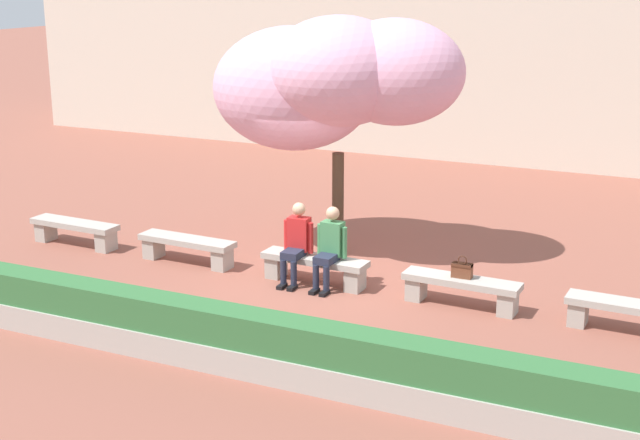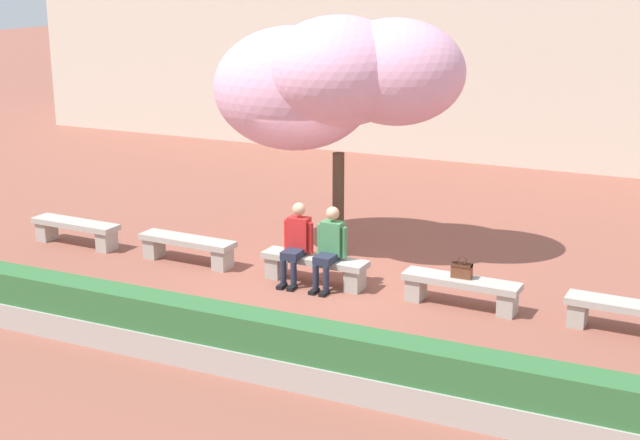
{
  "view_description": "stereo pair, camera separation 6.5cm",
  "coord_description": "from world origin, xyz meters",
  "px_view_note": "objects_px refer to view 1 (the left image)",
  "views": [
    {
      "loc": [
        5.75,
        -12.13,
        4.85
      ],
      "look_at": [
        0.0,
        0.2,
        1.0
      ],
      "focal_mm": 50.0,
      "sensor_mm": 36.0,
      "label": 1
    },
    {
      "loc": [
        5.81,
        -12.1,
        4.85
      ],
      "look_at": [
        0.0,
        0.2,
        1.0
      ],
      "focal_mm": 50.0,
      "sensor_mm": 36.0,
      "label": 2
    }
  ],
  "objects_px": {
    "stone_bench_west_end": "(75,229)",
    "person_seated_left": "(297,240)",
    "stone_bench_near_east": "(461,287)",
    "cherry_tree_main": "(331,79)",
    "handbag": "(462,269)",
    "person_seated_right": "(330,245)",
    "stone_bench_east_end": "(631,313)",
    "stone_bench_near_west": "(187,246)",
    "stone_bench_center": "(315,265)"
  },
  "relations": [
    {
      "from": "stone_bench_west_end",
      "to": "cherry_tree_main",
      "type": "distance_m",
      "value": 5.4
    },
    {
      "from": "stone_bench_near_east",
      "to": "person_seated_left",
      "type": "bearing_deg",
      "value": -178.86
    },
    {
      "from": "stone_bench_east_end",
      "to": "person_seated_right",
      "type": "height_order",
      "value": "person_seated_right"
    },
    {
      "from": "stone_bench_near_west",
      "to": "cherry_tree_main",
      "type": "xyz_separation_m",
      "value": [
        1.97,
        1.58,
        2.75
      ]
    },
    {
      "from": "handbag",
      "to": "stone_bench_east_end",
      "type": "bearing_deg",
      "value": -0.46
    },
    {
      "from": "stone_bench_near_east",
      "to": "stone_bench_near_west",
      "type": "bearing_deg",
      "value": 180.0
    },
    {
      "from": "stone_bench_near_east",
      "to": "stone_bench_east_end",
      "type": "distance_m",
      "value": 2.4
    },
    {
      "from": "stone_bench_near_west",
      "to": "stone_bench_near_east",
      "type": "height_order",
      "value": "same"
    },
    {
      "from": "stone_bench_west_end",
      "to": "person_seated_left",
      "type": "relative_size",
      "value": 1.37
    },
    {
      "from": "handbag",
      "to": "cherry_tree_main",
      "type": "relative_size",
      "value": 0.08
    },
    {
      "from": "stone_bench_east_end",
      "to": "cherry_tree_main",
      "type": "distance_m",
      "value": 6.13
    },
    {
      "from": "stone_bench_near_west",
      "to": "stone_bench_center",
      "type": "xyz_separation_m",
      "value": [
        2.4,
        0.0,
        0.0
      ]
    },
    {
      "from": "stone_bench_center",
      "to": "person_seated_right",
      "type": "relative_size",
      "value": 1.37
    },
    {
      "from": "person_seated_left",
      "to": "stone_bench_near_west",
      "type": "bearing_deg",
      "value": 178.55
    },
    {
      "from": "person_seated_right",
      "to": "cherry_tree_main",
      "type": "xyz_separation_m",
      "value": [
        -0.72,
        1.63,
        2.36
      ]
    },
    {
      "from": "stone_bench_near_west",
      "to": "stone_bench_east_end",
      "type": "xyz_separation_m",
      "value": [
        7.21,
        0.0,
        0.0
      ]
    },
    {
      "from": "stone_bench_center",
      "to": "handbag",
      "type": "distance_m",
      "value": 2.41
    },
    {
      "from": "person_seated_left",
      "to": "handbag",
      "type": "relative_size",
      "value": 3.81
    },
    {
      "from": "stone_bench_west_end",
      "to": "person_seated_right",
      "type": "height_order",
      "value": "person_seated_right"
    },
    {
      "from": "person_seated_right",
      "to": "person_seated_left",
      "type": "bearing_deg",
      "value": -180.0
    },
    {
      "from": "stone_bench_center",
      "to": "stone_bench_near_east",
      "type": "xyz_separation_m",
      "value": [
        2.4,
        0.0,
        0.0
      ]
    },
    {
      "from": "stone_bench_near_west",
      "to": "person_seated_left",
      "type": "bearing_deg",
      "value": -1.45
    },
    {
      "from": "stone_bench_near_east",
      "to": "cherry_tree_main",
      "type": "distance_m",
      "value": 4.26
    },
    {
      "from": "stone_bench_west_end",
      "to": "stone_bench_east_end",
      "type": "relative_size",
      "value": 1.0
    },
    {
      "from": "stone_bench_west_end",
      "to": "person_seated_right",
      "type": "relative_size",
      "value": 1.37
    },
    {
      "from": "stone_bench_near_west",
      "to": "handbag",
      "type": "relative_size",
      "value": 5.22
    },
    {
      "from": "stone_bench_near_west",
      "to": "person_seated_left",
      "type": "relative_size",
      "value": 1.37
    },
    {
      "from": "stone_bench_east_end",
      "to": "stone_bench_near_west",
      "type": "bearing_deg",
      "value": 180.0
    },
    {
      "from": "stone_bench_west_end",
      "to": "cherry_tree_main",
      "type": "xyz_separation_m",
      "value": [
        4.37,
        1.58,
        2.75
      ]
    },
    {
      "from": "stone_bench_near_west",
      "to": "cherry_tree_main",
      "type": "relative_size",
      "value": 0.4
    },
    {
      "from": "stone_bench_east_end",
      "to": "person_seated_left",
      "type": "bearing_deg",
      "value": -179.4
    },
    {
      "from": "stone_bench_west_end",
      "to": "stone_bench_east_end",
      "type": "distance_m",
      "value": 9.61
    },
    {
      "from": "stone_bench_center",
      "to": "cherry_tree_main",
      "type": "distance_m",
      "value": 3.2
    },
    {
      "from": "stone_bench_west_end",
      "to": "stone_bench_near_east",
      "type": "xyz_separation_m",
      "value": [
        7.21,
        0.0,
        0.0
      ]
    },
    {
      "from": "stone_bench_near_west",
      "to": "person_seated_left",
      "type": "xyz_separation_m",
      "value": [
        2.11,
        -0.05,
        0.4
      ]
    },
    {
      "from": "stone_bench_west_end",
      "to": "cherry_tree_main",
      "type": "bearing_deg",
      "value": 19.85
    },
    {
      "from": "stone_bench_west_end",
      "to": "stone_bench_center",
      "type": "height_order",
      "value": "same"
    },
    {
      "from": "person_seated_left",
      "to": "cherry_tree_main",
      "type": "relative_size",
      "value": 0.29
    },
    {
      "from": "stone_bench_west_end",
      "to": "person_seated_left",
      "type": "xyz_separation_m",
      "value": [
        4.52,
        -0.05,
        0.4
      ]
    },
    {
      "from": "stone_bench_near_west",
      "to": "stone_bench_near_east",
      "type": "relative_size",
      "value": 1.0
    },
    {
      "from": "stone_bench_near_west",
      "to": "handbag",
      "type": "bearing_deg",
      "value": 0.23
    },
    {
      "from": "person_seated_left",
      "to": "cherry_tree_main",
      "type": "xyz_separation_m",
      "value": [
        -0.14,
        1.63,
        2.36
      ]
    },
    {
      "from": "person_seated_right",
      "to": "handbag",
      "type": "xyz_separation_m",
      "value": [
        2.11,
        0.07,
        -0.12
      ]
    },
    {
      "from": "stone_bench_near_east",
      "to": "stone_bench_east_end",
      "type": "xyz_separation_m",
      "value": [
        2.4,
        0.0,
        0.0
      ]
    },
    {
      "from": "stone_bench_east_end",
      "to": "person_seated_right",
      "type": "bearing_deg",
      "value": -179.32
    },
    {
      "from": "stone_bench_west_end",
      "to": "stone_bench_near_east",
      "type": "distance_m",
      "value": 7.21
    },
    {
      "from": "person_seated_right",
      "to": "handbag",
      "type": "height_order",
      "value": "person_seated_right"
    },
    {
      "from": "stone_bench_near_east",
      "to": "person_seated_right",
      "type": "bearing_deg",
      "value": -178.55
    },
    {
      "from": "handbag",
      "to": "cherry_tree_main",
      "type": "xyz_separation_m",
      "value": [
        -2.83,
        1.56,
        2.48
      ]
    },
    {
      "from": "cherry_tree_main",
      "to": "stone_bench_west_end",
      "type": "bearing_deg",
      "value": -160.15
    }
  ]
}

